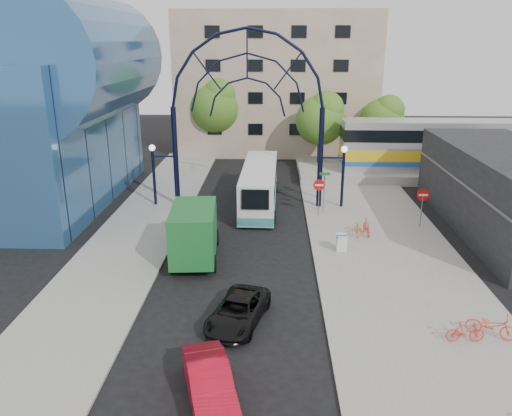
{
  "coord_description": "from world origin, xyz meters",
  "views": [
    {
      "loc": [
        1.77,
        -19.61,
        11.22
      ],
      "look_at": [
        0.86,
        6.0,
        2.6
      ],
      "focal_mm": 35.0,
      "sensor_mm": 36.0,
      "label": 1
    }
  ],
  "objects_px": {
    "bike_far_b": "(465,332)",
    "train_car": "(493,146)",
    "sandwich_board": "(342,241)",
    "city_bus": "(259,185)",
    "tree_north_c": "(384,118)",
    "street_name_sign": "(324,184)",
    "stop_sign": "(319,188)",
    "bike_far_a": "(491,325)",
    "black_suv": "(238,311)",
    "gateway_arch": "(247,83)",
    "bike_near_a": "(358,228)",
    "tree_north_b": "(217,104)",
    "green_truck": "(195,231)",
    "tree_north_a": "(322,118)",
    "bike_near_b": "(366,227)",
    "red_sedan": "(209,383)",
    "do_not_enter_sign": "(423,199)"
  },
  "relations": [
    {
      "from": "stop_sign",
      "to": "bike_far_a",
      "type": "bearing_deg",
      "value": -68.52
    },
    {
      "from": "do_not_enter_sign",
      "to": "tree_north_a",
      "type": "xyz_separation_m",
      "value": [
        -4.88,
        15.93,
        2.63
      ]
    },
    {
      "from": "train_car",
      "to": "bike_far_a",
      "type": "distance_m",
      "value": 26.17
    },
    {
      "from": "sandwich_board",
      "to": "black_suv",
      "type": "bearing_deg",
      "value": -125.25
    },
    {
      "from": "street_name_sign",
      "to": "city_bus",
      "type": "bearing_deg",
      "value": 157.21
    },
    {
      "from": "sandwich_board",
      "to": "city_bus",
      "type": "distance_m",
      "value": 9.76
    },
    {
      "from": "black_suv",
      "to": "red_sedan",
      "type": "height_order",
      "value": "red_sedan"
    },
    {
      "from": "tree_north_b",
      "to": "bike_far_b",
      "type": "height_order",
      "value": "tree_north_b"
    },
    {
      "from": "sandwich_board",
      "to": "bike_near_b",
      "type": "distance_m",
      "value": 3.18
    },
    {
      "from": "black_suv",
      "to": "bike_far_b",
      "type": "xyz_separation_m",
      "value": [
        8.88,
        -1.23,
        0.0
      ]
    },
    {
      "from": "tree_north_c",
      "to": "bike_far_b",
      "type": "height_order",
      "value": "tree_north_c"
    },
    {
      "from": "bike_far_b",
      "to": "tree_north_b",
      "type": "bearing_deg",
      "value": 20.58
    },
    {
      "from": "tree_north_c",
      "to": "red_sedan",
      "type": "distance_m",
      "value": 36.39
    },
    {
      "from": "tree_north_b",
      "to": "bike_far_b",
      "type": "bearing_deg",
      "value": -68.04
    },
    {
      "from": "red_sedan",
      "to": "bike_far_b",
      "type": "height_order",
      "value": "red_sedan"
    },
    {
      "from": "tree_north_c",
      "to": "black_suv",
      "type": "relative_size",
      "value": 1.59
    },
    {
      "from": "train_car",
      "to": "bike_far_a",
      "type": "bearing_deg",
      "value": -111.59
    },
    {
      "from": "city_bus",
      "to": "bike_near_b",
      "type": "xyz_separation_m",
      "value": [
        6.61,
        -5.86,
        -0.9
      ]
    },
    {
      "from": "street_name_sign",
      "to": "bike_far_a",
      "type": "height_order",
      "value": "street_name_sign"
    },
    {
      "from": "tree_north_c",
      "to": "black_suv",
      "type": "height_order",
      "value": "tree_north_c"
    },
    {
      "from": "bike_far_b",
      "to": "bike_near_a",
      "type": "bearing_deg",
      "value": 10.43
    },
    {
      "from": "stop_sign",
      "to": "bike_far_a",
      "type": "relative_size",
      "value": 1.32
    },
    {
      "from": "tree_north_b",
      "to": "tree_north_c",
      "type": "bearing_deg",
      "value": -7.12
    },
    {
      "from": "sandwich_board",
      "to": "train_car",
      "type": "relative_size",
      "value": 0.04
    },
    {
      "from": "red_sedan",
      "to": "bike_far_a",
      "type": "distance_m",
      "value": 11.32
    },
    {
      "from": "black_suv",
      "to": "sandwich_board",
      "type": "bearing_deg",
      "value": 69.89
    },
    {
      "from": "bike_far_b",
      "to": "train_car",
      "type": "bearing_deg",
      "value": -24.93
    },
    {
      "from": "street_name_sign",
      "to": "bike_near_b",
      "type": "height_order",
      "value": "street_name_sign"
    },
    {
      "from": "tree_north_b",
      "to": "red_sedan",
      "type": "bearing_deg",
      "value": -84.22
    },
    {
      "from": "gateway_arch",
      "to": "street_name_sign",
      "type": "distance_m",
      "value": 8.38
    },
    {
      "from": "bike_near_a",
      "to": "bike_far_a",
      "type": "distance_m",
      "value": 11.33
    },
    {
      "from": "train_car",
      "to": "red_sedan",
      "type": "height_order",
      "value": "train_car"
    },
    {
      "from": "sandwich_board",
      "to": "tree_north_a",
      "type": "distance_m",
      "value": 20.33
    },
    {
      "from": "tree_north_b",
      "to": "green_truck",
      "type": "distance_m",
      "value": 24.99
    },
    {
      "from": "tree_north_c",
      "to": "bike_near_a",
      "type": "bearing_deg",
      "value": -105.03
    },
    {
      "from": "tree_north_a",
      "to": "bike_near_b",
      "type": "relative_size",
      "value": 4.44
    },
    {
      "from": "black_suv",
      "to": "tree_north_c",
      "type": "bearing_deg",
      "value": 83.32
    },
    {
      "from": "street_name_sign",
      "to": "sandwich_board",
      "type": "height_order",
      "value": "street_name_sign"
    },
    {
      "from": "sandwich_board",
      "to": "tree_north_a",
      "type": "height_order",
      "value": "tree_north_a"
    },
    {
      "from": "gateway_arch",
      "to": "bike_near_a",
      "type": "relative_size",
      "value": 7.86
    },
    {
      "from": "black_suv",
      "to": "bike_near_a",
      "type": "bearing_deg",
      "value": 71.83
    },
    {
      "from": "gateway_arch",
      "to": "city_bus",
      "type": "relative_size",
      "value": 1.31
    },
    {
      "from": "tree_north_a",
      "to": "black_suv",
      "type": "relative_size",
      "value": 1.71
    },
    {
      "from": "sandwich_board",
      "to": "train_car",
      "type": "distance_m",
      "value": 21.65
    },
    {
      "from": "gateway_arch",
      "to": "bike_near_b",
      "type": "xyz_separation_m",
      "value": [
        7.41,
        -5.41,
        -7.96
      ]
    },
    {
      "from": "red_sedan",
      "to": "bike_near_a",
      "type": "xyz_separation_m",
      "value": [
        7.15,
        14.66,
        -0.07
      ]
    },
    {
      "from": "green_truck",
      "to": "bike_far_b",
      "type": "distance_m",
      "value": 14.11
    },
    {
      "from": "black_suv",
      "to": "bike_far_a",
      "type": "bearing_deg",
      "value": 10.41
    },
    {
      "from": "street_name_sign",
      "to": "bike_far_b",
      "type": "bearing_deg",
      "value": -75.11
    },
    {
      "from": "gateway_arch",
      "to": "bike_near_a",
      "type": "xyz_separation_m",
      "value": [
        6.92,
        -5.46,
        -7.98
      ]
    }
  ]
}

